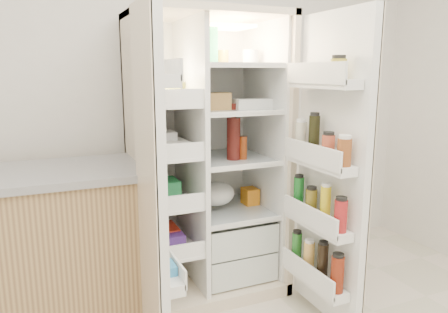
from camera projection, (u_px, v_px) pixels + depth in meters
name	position (u px, v px, depth m)	size (l,w,h in m)	color
wall_back	(176.00, 85.00, 2.98)	(4.00, 0.02, 2.70)	silver
refrigerator	(206.00, 178.00, 2.83)	(0.92, 0.70, 1.80)	beige
freezer_door	(152.00, 187.00, 2.06)	(0.15, 0.40, 1.72)	white
fridge_door	(329.00, 176.00, 2.36)	(0.17, 0.58, 1.72)	white
kitchen_counter	(29.00, 251.00, 2.36)	(1.26, 0.67, 0.91)	#A68553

